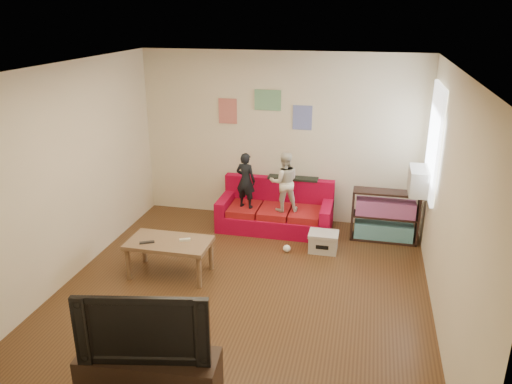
% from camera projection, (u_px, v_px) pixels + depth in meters
% --- Properties ---
extents(room_shell, '(4.52, 5.02, 2.72)m').
position_uv_depth(room_shell, '(240.00, 191.00, 5.64)').
color(room_shell, '#53341B').
rests_on(room_shell, ground).
extents(sofa, '(1.76, 0.81, 0.78)m').
position_uv_depth(sofa, '(276.00, 212.00, 7.90)').
color(sofa, '#AA042A').
rests_on(sofa, ground).
extents(child_a, '(0.36, 0.28, 0.88)m').
position_uv_depth(child_a, '(246.00, 180.00, 7.65)').
color(child_a, black).
rests_on(child_a, sofa).
extents(child_b, '(0.53, 0.47, 0.92)m').
position_uv_depth(child_b, '(284.00, 182.00, 7.52)').
color(child_b, silver).
rests_on(child_b, sofa).
extents(coffee_table, '(1.07, 0.59, 0.48)m').
position_uv_depth(coffee_table, '(169.00, 246.00, 6.44)').
color(coffee_table, '#836447').
rests_on(coffee_table, ground).
extents(remote, '(0.19, 0.13, 0.02)m').
position_uv_depth(remote, '(147.00, 242.00, 6.35)').
color(remote, black).
rests_on(remote, coffee_table).
extents(game_controller, '(0.14, 0.09, 0.03)m').
position_uv_depth(game_controller, '(185.00, 240.00, 6.41)').
color(game_controller, silver).
rests_on(game_controller, coffee_table).
extents(bookshelf, '(0.97, 0.29, 0.78)m').
position_uv_depth(bookshelf, '(384.00, 219.00, 7.43)').
color(bookshelf, black).
rests_on(bookshelf, ground).
extents(window, '(0.04, 1.08, 1.48)m').
position_uv_depth(window, '(434.00, 141.00, 6.58)').
color(window, white).
rests_on(window, room_shell).
extents(ac_unit, '(0.28, 0.55, 0.35)m').
position_uv_depth(ac_unit, '(420.00, 181.00, 6.80)').
color(ac_unit, '#B7B2A3').
rests_on(ac_unit, window).
extents(artwork_left, '(0.30, 0.01, 0.40)m').
position_uv_depth(artwork_left, '(228.00, 111.00, 7.95)').
color(artwork_left, '#D87266').
rests_on(artwork_left, room_shell).
extents(artwork_center, '(0.42, 0.01, 0.32)m').
position_uv_depth(artwork_center, '(268.00, 100.00, 7.75)').
color(artwork_center, '#72B27F').
rests_on(artwork_center, room_shell).
extents(artwork_right, '(0.30, 0.01, 0.38)m').
position_uv_depth(artwork_right, '(302.00, 118.00, 7.72)').
color(artwork_right, '#727FCC').
rests_on(artwork_right, room_shell).
extents(file_box, '(0.42, 0.32, 0.29)m').
position_uv_depth(file_box, '(323.00, 242.00, 7.15)').
color(file_box, silver).
rests_on(file_box, ground).
extents(tv_stand, '(1.27, 0.52, 0.46)m').
position_uv_depth(tv_stand, '(150.00, 377.00, 4.41)').
color(tv_stand, '#322219').
rests_on(tv_stand, ground).
extents(television, '(1.14, 0.37, 0.65)m').
position_uv_depth(television, '(145.00, 324.00, 4.22)').
color(television, black).
rests_on(television, tv_stand).
extents(tissue, '(0.11, 0.11, 0.11)m').
position_uv_depth(tissue, '(287.00, 249.00, 7.15)').
color(tissue, white).
rests_on(tissue, ground).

